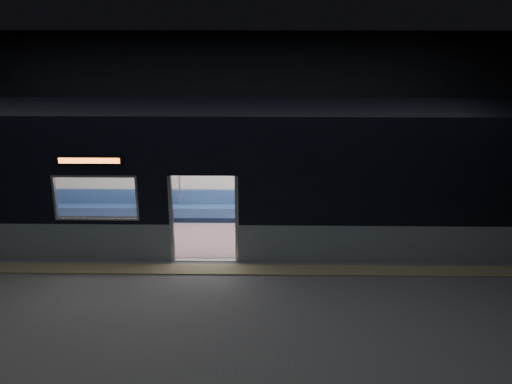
{
  "coord_description": "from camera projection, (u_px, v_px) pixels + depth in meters",
  "views": [
    {
      "loc": [
        1.37,
        -10.35,
        5.28
      ],
      "look_at": [
        1.15,
        2.3,
        1.27
      ],
      "focal_mm": 38.0,
      "sensor_mm": 36.0,
      "label": 1
    }
  ],
  "objects": [
    {
      "name": "passenger",
      "position": [
        156.0,
        193.0,
        14.64
      ],
      "size": [
        0.42,
        0.73,
        1.44
      ],
      "rotation": [
        0.0,
        0.0,
        -0.01
      ],
      "color": "black",
      "rests_on": "metro_car"
    },
    {
      "name": "metro_car",
      "position": [
        210.0,
        167.0,
        13.35
      ],
      "size": [
        18.0,
        3.04,
        3.35
      ],
      "color": "gray",
      "rests_on": "station_floor"
    },
    {
      "name": "transit_map",
      "position": [
        328.0,
        167.0,
        14.65
      ],
      "size": [
        1.06,
        0.03,
        0.69
      ],
      "primitive_type": "cube",
      "color": "white",
      "rests_on": "metro_car"
    },
    {
      "name": "tactile_strip",
      "position": [
        203.0,
        270.0,
        12.0
      ],
      "size": [
        22.8,
        0.5,
        0.03
      ],
      "primitive_type": "cube",
      "color": "#8C7F59",
      "rests_on": "station_floor"
    },
    {
      "name": "station_floor",
      "position": [
        200.0,
        282.0,
        11.48
      ],
      "size": [
        24.0,
        14.0,
        0.01
      ],
      "primitive_type": "cube",
      "color": "#47494C",
      "rests_on": "ground"
    },
    {
      "name": "station_envelope",
      "position": [
        194.0,
        109.0,
        10.38
      ],
      "size": [
        24.0,
        14.0,
        5.0
      ],
      "color": "black",
      "rests_on": "station_floor"
    },
    {
      "name": "handbag",
      "position": [
        154.0,
        201.0,
        14.45
      ],
      "size": [
        0.37,
        0.35,
        0.15
      ],
      "primitive_type": "cube",
      "rotation": [
        0.0,
        0.0,
        0.4
      ],
      "color": "black",
      "rests_on": "passenger"
    }
  ]
}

